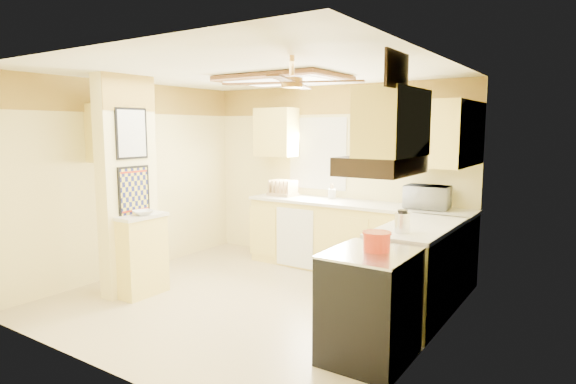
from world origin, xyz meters
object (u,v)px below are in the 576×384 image
Objects in this scene: bowl at (143,213)px; dutch_oven at (377,241)px; kettle at (402,222)px; stove at (370,305)px; microwave at (427,197)px.

dutch_oven reaches higher than bowl.
stove is at bearing -89.60° from kettle.
kettle reaches higher than dutch_oven.
kettle is (-0.00, 0.72, 0.58)m from stove.
stove is 4.16× the size of bowl.
kettle is at bearing 95.98° from microwave.
microwave is 2.15m from dutch_oven.
bowl is at bearing -178.78° from dutch_oven.
stove is 0.54m from dutch_oven.
microwave is 2.38× the size of kettle.
stove is 3.88× the size of dutch_oven.
kettle is at bearing 92.63° from dutch_oven.
bowl is (-2.53, -2.19, -0.11)m from microwave.
microwave reaches higher than bowl.
bowl is at bearing -165.28° from kettle.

